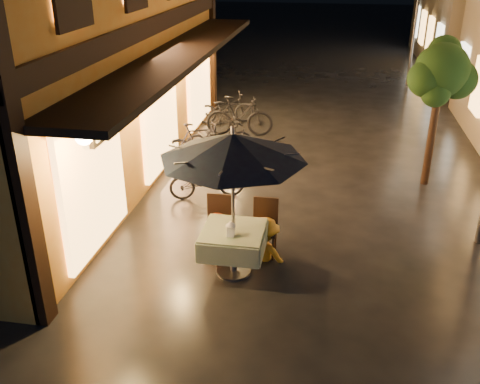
% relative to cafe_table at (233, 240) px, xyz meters
% --- Properties ---
extents(ground, '(90.00, 90.00, 0.00)m').
position_rel_cafe_table_xyz_m(ground, '(1.10, -0.28, -0.59)').
color(ground, black).
rests_on(ground, ground).
extents(west_building, '(5.90, 11.40, 7.40)m').
position_rel_cafe_table_xyz_m(west_building, '(-4.62, 3.72, 3.12)').
color(west_building, orange).
rests_on(west_building, ground).
extents(street_tree, '(1.43, 1.20, 3.15)m').
position_rel_cafe_table_xyz_m(street_tree, '(3.52, 4.23, 1.83)').
color(street_tree, black).
rests_on(street_tree, ground).
extents(streetlamp_far, '(0.36, 0.36, 4.23)m').
position_rel_cafe_table_xyz_m(streetlamp_far, '(4.10, 13.72, 2.33)').
color(streetlamp_far, '#59595E').
rests_on(streetlamp_far, ground).
extents(cafe_table, '(0.99, 0.99, 0.78)m').
position_rel_cafe_table_xyz_m(cafe_table, '(0.00, 0.00, 0.00)').
color(cafe_table, '#59595E').
rests_on(cafe_table, ground).
extents(patio_umbrella, '(2.21, 2.21, 2.46)m').
position_rel_cafe_table_xyz_m(patio_umbrella, '(0.00, -0.00, 1.56)').
color(patio_umbrella, '#59595E').
rests_on(patio_umbrella, ground).
extents(cafe_chair_left, '(0.42, 0.42, 0.97)m').
position_rel_cafe_table_xyz_m(cafe_chair_left, '(-0.40, 0.74, -0.05)').
color(cafe_chair_left, black).
rests_on(cafe_chair_left, ground).
extents(cafe_chair_right, '(0.42, 0.42, 0.97)m').
position_rel_cafe_table_xyz_m(cafe_chair_right, '(0.40, 0.74, -0.05)').
color(cafe_chair_right, black).
rests_on(cafe_chair_right, ground).
extents(table_lantern, '(0.16, 0.16, 0.25)m').
position_rel_cafe_table_xyz_m(table_lantern, '(0.00, -0.20, 0.33)').
color(table_lantern, white).
rests_on(table_lantern, cafe_table).
extents(person_orange, '(0.80, 0.69, 1.44)m').
position_rel_cafe_table_xyz_m(person_orange, '(-0.40, 0.57, 0.13)').
color(person_orange, red).
rests_on(person_orange, ground).
extents(person_yellow, '(1.00, 0.72, 1.40)m').
position_rel_cafe_table_xyz_m(person_yellow, '(0.43, 0.56, 0.11)').
color(person_yellow, '#FFA31C').
rests_on(person_yellow, ground).
extents(bicycle_0, '(1.65, 1.04, 0.82)m').
position_rel_cafe_table_xyz_m(bicycle_0, '(-1.06, 2.67, -0.18)').
color(bicycle_0, black).
rests_on(bicycle_0, ground).
extents(bicycle_1, '(1.72, 1.10, 1.00)m').
position_rel_cafe_table_xyz_m(bicycle_1, '(-1.69, 4.57, -0.09)').
color(bicycle_1, black).
rests_on(bicycle_1, ground).
extents(bicycle_2, '(1.80, 1.22, 0.89)m').
position_rel_cafe_table_xyz_m(bicycle_2, '(-1.35, 5.19, -0.14)').
color(bicycle_2, black).
rests_on(bicycle_2, ground).
extents(bicycle_3, '(1.88, 0.72, 1.10)m').
position_rel_cafe_table_xyz_m(bicycle_3, '(-1.10, 6.74, -0.04)').
color(bicycle_3, black).
rests_on(bicycle_3, ground).
extents(bicycle_4, '(1.79, 1.16, 0.89)m').
position_rel_cafe_table_xyz_m(bicycle_4, '(-1.72, 7.84, -0.14)').
color(bicycle_4, black).
rests_on(bicycle_4, ground).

